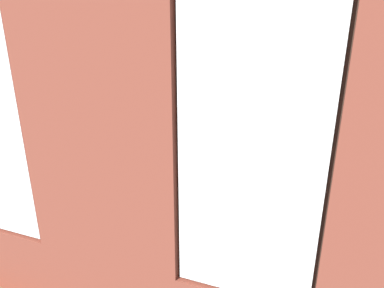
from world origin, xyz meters
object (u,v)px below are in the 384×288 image
(tv_flatscreen, at_px, (41,121))
(remote_black, at_px, (193,175))
(table_plant_small, at_px, (223,168))
(couch_by_window, at_px, (91,237))
(media_console, at_px, (47,156))
(potted_plant_near_tv, at_px, (27,156))
(candle_jar, at_px, (198,177))
(remote_gray, at_px, (163,173))
(cup_ceramic, at_px, (184,168))
(potted_plant_between_couches, at_px, (202,244))
(potted_plant_by_left_couch, at_px, (351,176))
(coffee_table, at_px, (193,179))

(tv_flatscreen, bearing_deg, remote_black, 178.35)
(remote_black, bearing_deg, table_plant_small, 94.41)
(couch_by_window, relative_size, media_console, 1.81)
(tv_flatscreen, distance_m, potted_plant_near_tv, 1.11)
(couch_by_window, bearing_deg, candle_jar, -114.48)
(remote_gray, xyz_separation_m, tv_flatscreen, (2.35, -0.19, 0.50))
(cup_ceramic, height_order, remote_gray, cup_ceramic)
(remote_gray, height_order, potted_plant_between_couches, potted_plant_between_couches)
(remote_gray, bearing_deg, media_console, 81.87)
(table_plant_small, relative_size, media_console, 0.26)
(candle_jar, height_order, table_plant_small, table_plant_small)
(media_console, distance_m, potted_plant_by_left_couch, 5.13)
(coffee_table, relative_size, potted_plant_between_couches, 1.74)
(media_console, bearing_deg, table_plant_small, -179.11)
(cup_ceramic, relative_size, potted_plant_between_couches, 0.12)
(potted_plant_between_couches, bearing_deg, candle_jar, -68.43)
(media_console, bearing_deg, potted_plant_between_couches, 153.82)
(tv_flatscreen, xyz_separation_m, potted_plant_by_left_couch, (-5.02, -1.02, -0.63))
(tv_flatscreen, distance_m, potted_plant_between_couches, 3.96)
(candle_jar, height_order, remote_black, candle_jar)
(tv_flatscreen, bearing_deg, media_console, 90.00)
(cup_ceramic, bearing_deg, potted_plant_by_left_couch, -157.18)
(couch_by_window, xyz_separation_m, coffee_table, (-0.61, -1.71, 0.05))
(remote_black, bearing_deg, potted_plant_by_left_couch, 103.76)
(potted_plant_near_tv, bearing_deg, potted_plant_by_left_couch, -156.22)
(coffee_table, distance_m, media_console, 2.81)
(candle_jar, distance_m, remote_gray, 0.57)
(remote_black, relative_size, remote_gray, 1.00)
(table_plant_small, distance_m, tv_flatscreen, 3.25)
(couch_by_window, distance_m, candle_jar, 1.76)
(cup_ceramic, bearing_deg, potted_plant_between_couches, 117.59)
(remote_black, bearing_deg, potted_plant_between_couches, 10.91)
(potted_plant_between_couches, bearing_deg, couch_by_window, 2.13)
(cup_ceramic, xyz_separation_m, candle_jar, (-0.30, 0.20, -0.00))
(table_plant_small, height_order, media_console, table_plant_small)
(remote_black, bearing_deg, remote_gray, -89.11)
(coffee_table, relative_size, remote_gray, 8.90)
(cup_ceramic, relative_size, remote_black, 0.60)
(couch_by_window, distance_m, tv_flatscreen, 2.90)
(candle_jar, distance_m, potted_plant_between_couches, 1.67)
(potted_plant_near_tv, height_order, potted_plant_by_left_couch, potted_plant_near_tv)
(media_console, bearing_deg, tv_flatscreen, -90.00)
(table_plant_small, relative_size, potted_plant_near_tv, 0.21)
(coffee_table, bearing_deg, couch_by_window, 70.22)
(tv_flatscreen, distance_m, potted_plant_by_left_couch, 5.16)
(candle_jar, relative_size, potted_plant_near_tv, 0.08)
(couch_by_window, xyz_separation_m, remote_black, (-0.61, -1.71, 0.12))
(couch_by_window, xyz_separation_m, remote_gray, (-0.16, -1.60, 0.12))
(coffee_table, xyz_separation_m, cup_ceramic, (0.19, -0.09, 0.10))
(candle_jar, relative_size, media_console, 0.10)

